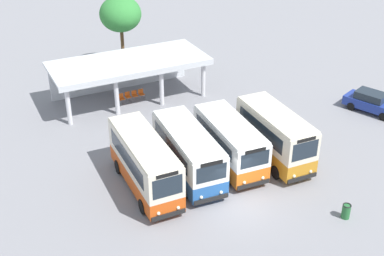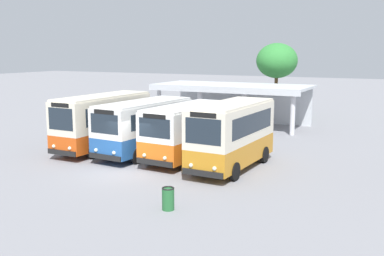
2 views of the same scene
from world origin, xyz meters
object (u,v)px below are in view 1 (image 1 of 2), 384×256
waiting_chair_end_by_column (121,98)px  waiting_chair_middle_seat (135,95)px  city_bus_nearest_orange (144,162)px  waiting_chair_fourth_seat (141,93)px  city_bus_fourth_amber (275,134)px  litter_bin_apron (346,211)px  city_bus_middle_cream (230,141)px  parked_car_flank (372,102)px  waiting_chair_second_from_end (128,96)px  city_bus_second_in_row (188,151)px

waiting_chair_end_by_column → waiting_chair_middle_seat: same height
city_bus_nearest_orange → waiting_chair_fourth_seat: size_ratio=8.71×
city_bus_fourth_amber → waiting_chair_end_by_column: 14.14m
city_bus_fourth_amber → waiting_chair_middle_seat: size_ratio=7.86×
waiting_chair_fourth_seat → litter_bin_apron: 20.22m
city_bus_fourth_amber → waiting_chair_end_by_column: bearing=116.8°
city_bus_middle_cream → litter_bin_apron: bearing=-68.0°
city_bus_fourth_amber → parked_car_flank: 11.32m
city_bus_nearest_orange → city_bus_fourth_amber: city_bus_fourth_amber is taller
city_bus_middle_cream → waiting_chair_middle_seat: city_bus_middle_cream is taller
city_bus_nearest_orange → waiting_chair_second_from_end: bearing=75.1°
city_bus_middle_cream → parked_car_flank: city_bus_middle_cream is taller
city_bus_second_in_row → waiting_chair_middle_seat: size_ratio=8.53×
city_bus_middle_cream → waiting_chair_end_by_column: city_bus_middle_cream is taller
city_bus_middle_cream → waiting_chair_end_by_column: 12.32m
waiting_chair_fourth_seat → waiting_chair_middle_seat: bearing=-178.5°
city_bus_second_in_row → parked_car_flank: city_bus_second_in_row is taller
city_bus_nearest_orange → city_bus_middle_cream: city_bus_nearest_orange is taller
waiting_chair_second_from_end → waiting_chair_middle_seat: same height
city_bus_fourth_amber → parked_car_flank: bearing=12.5°
parked_car_flank → waiting_chair_second_from_end: size_ratio=5.39×
city_bus_second_in_row → city_bus_middle_cream: city_bus_second_in_row is taller
parked_car_flank → litter_bin_apron: size_ratio=5.15×
city_bus_middle_cream → waiting_chair_second_from_end: (-2.77, 11.89, -1.21)m
city_bus_middle_cream → city_bus_fourth_amber: city_bus_fourth_amber is taller
city_bus_fourth_amber → city_bus_nearest_orange: bearing=175.3°
waiting_chair_middle_seat → litter_bin_apron: size_ratio=0.96×
city_bus_second_in_row → parked_car_flank: bearing=5.4°
city_bus_second_in_row → litter_bin_apron: 10.03m
litter_bin_apron → city_bus_second_in_row: bearing=128.0°
city_bus_second_in_row → waiting_chair_middle_seat: city_bus_second_in_row is taller
waiting_chair_second_from_end → waiting_chair_middle_seat: 0.59m
waiting_chair_end_by_column → litter_bin_apron: bearing=-71.6°
city_bus_fourth_amber → waiting_chair_fourth_seat: city_bus_fourth_amber is taller
city_bus_nearest_orange → waiting_chair_middle_seat: size_ratio=8.71×
city_bus_nearest_orange → waiting_chair_second_from_end: city_bus_nearest_orange is taller
city_bus_middle_cream → litter_bin_apron: size_ratio=7.63×
waiting_chair_middle_seat → city_bus_second_in_row: bearing=-93.8°
city_bus_nearest_orange → litter_bin_apron: (9.09, -7.73, -1.43)m
waiting_chair_middle_seat → waiting_chair_end_by_column: bearing=-175.7°
city_bus_nearest_orange → parked_car_flank: (19.92, 1.71, -1.06)m
city_bus_nearest_orange → city_bus_middle_cream: 5.95m
city_bus_fourth_amber → waiting_chair_fourth_seat: 13.53m
waiting_chair_second_from_end → litter_bin_apron: 20.53m
waiting_chair_second_from_end → city_bus_second_in_row: bearing=-91.0°
parked_car_flank → litter_bin_apron: parked_car_flank is taller
city_bus_fourth_amber → waiting_chair_middle_seat: 13.73m
city_bus_middle_cream → city_bus_fourth_amber: (2.97, -0.78, 0.18)m
city_bus_nearest_orange → city_bus_middle_cream: (5.94, 0.04, -0.15)m
city_bus_fourth_amber → waiting_chair_end_by_column: size_ratio=7.86×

